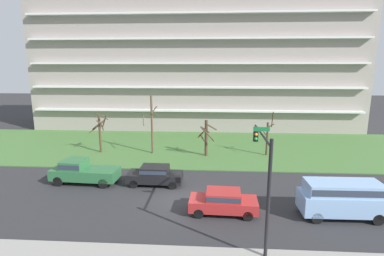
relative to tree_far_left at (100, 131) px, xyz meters
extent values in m
plane|color=#2D2D30|center=(9.86, -11.24, -2.43)|extent=(160.00, 160.00, 0.00)
cube|color=#477238|center=(9.86, 2.76, -2.39)|extent=(80.00, 16.00, 0.08)
cube|color=#9E938C|center=(9.86, 16.77, 7.36)|extent=(48.01, 12.01, 19.58)
cube|color=white|center=(9.86, 10.31, 0.83)|extent=(46.09, 0.90, 0.24)
cube|color=white|center=(9.86, 10.31, 4.09)|extent=(46.09, 0.90, 0.24)
cube|color=white|center=(9.86, 10.31, 7.36)|extent=(46.09, 0.90, 0.24)
cube|color=white|center=(9.86, 10.31, 10.62)|extent=(46.09, 0.90, 0.24)
cube|color=white|center=(9.86, 10.31, 13.88)|extent=(46.09, 0.90, 0.24)
cylinder|color=#4C3828|center=(-0.01, -0.07, -0.39)|extent=(0.24, 0.24, 4.08)
cylinder|color=#4C3828|center=(-0.35, 0.55, 0.63)|extent=(1.35, 0.80, 1.09)
cylinder|color=#4C3828|center=(0.45, 0.29, 1.09)|extent=(0.87, 1.05, 1.38)
cylinder|color=#4C3828|center=(0.49, -0.53, 1.72)|extent=(1.02, 1.12, 0.91)
cylinder|color=#4C3828|center=(0.28, -0.10, 0.54)|extent=(0.18, 0.69, 0.99)
cylinder|color=#4C3828|center=(-0.59, 0.63, 0.31)|extent=(1.52, 1.28, 1.23)
cylinder|color=#4C3828|center=(0.17, -0.36, 0.91)|extent=(0.70, 0.50, 0.83)
cylinder|color=brown|center=(5.79, -0.06, 0.75)|extent=(0.23, 0.23, 6.37)
cylinder|color=brown|center=(6.14, -0.13, 2.00)|extent=(0.26, 0.77, 0.52)
cylinder|color=brown|center=(5.94, 0.33, 2.30)|extent=(0.88, 0.43, 1.02)
cylinder|color=brown|center=(4.92, -0.27, 1.35)|extent=(0.52, 1.81, 0.94)
cylinder|color=#4C3828|center=(11.66, -0.65, -0.47)|extent=(0.33, 0.33, 3.92)
cylinder|color=#4C3828|center=(11.57, -1.07, 0.53)|extent=(0.96, 0.34, 0.69)
cylinder|color=#4C3828|center=(12.18, -1.17, 0.88)|extent=(1.20, 1.19, 0.95)
cylinder|color=#4C3828|center=(11.26, -0.91, -0.36)|extent=(0.68, 0.94, 0.71)
cylinder|color=#4C3828|center=(11.79, -1.35, 0.15)|extent=(1.53, 0.43, 1.67)
cylinder|color=#4C3828|center=(11.24, -0.23, 0.02)|extent=(1.00, 0.99, 0.90)
cylinder|color=#4C3828|center=(18.12, -0.05, -0.62)|extent=(0.22, 0.22, 3.64)
cylinder|color=#4C3828|center=(18.27, 0.54, 0.56)|extent=(1.25, 0.42, 0.89)
cylinder|color=#4C3828|center=(18.55, -0.09, 1.51)|extent=(0.19, 0.96, 1.79)
cylinder|color=#4C3828|center=(17.64, -0.27, 0.28)|extent=(0.56, 1.05, 0.60)
cube|color=#2D6B3D|center=(1.90, -8.74, -1.61)|extent=(5.50, 2.29, 0.85)
cube|color=#2D6B3D|center=(1.00, -8.69, -0.83)|extent=(1.90, 1.93, 0.70)
cube|color=#2D3847|center=(1.00, -8.69, -0.83)|extent=(1.86, 1.97, 0.38)
cylinder|color=black|center=(-0.03, -9.52, -2.03)|extent=(0.81, 0.26, 0.80)
cylinder|color=black|center=(0.06, -7.75, -2.03)|extent=(0.81, 0.26, 0.80)
cylinder|color=black|center=(3.74, -9.73, -2.03)|extent=(0.81, 0.26, 0.80)
cylinder|color=black|center=(3.84, -7.95, -2.03)|extent=(0.81, 0.26, 0.80)
cube|color=#B22828|center=(12.99, -13.24, -1.76)|extent=(4.47, 1.97, 0.70)
cube|color=#B22828|center=(12.99, -13.24, -1.14)|extent=(2.26, 1.74, 0.55)
cube|color=#2D3847|center=(12.99, -13.24, -1.14)|extent=(2.22, 1.78, 0.30)
cylinder|color=black|center=(14.56, -12.51, -2.11)|extent=(0.65, 0.25, 0.64)
cylinder|color=black|center=(14.50, -14.09, -2.11)|extent=(0.65, 0.25, 0.64)
cylinder|color=black|center=(11.48, -12.38, -2.11)|extent=(0.65, 0.25, 0.64)
cylinder|color=black|center=(11.42, -13.96, -2.11)|extent=(0.65, 0.25, 0.64)
cube|color=#8CB2E0|center=(20.48, -13.24, -1.45)|extent=(5.23, 2.08, 1.25)
cube|color=#8CB2E0|center=(20.48, -13.24, -0.45)|extent=(4.63, 1.91, 0.75)
cube|color=#2D3847|center=(20.48, -13.24, -0.45)|extent=(4.53, 1.95, 0.41)
cylinder|color=black|center=(22.29, -12.32, -2.07)|extent=(0.72, 0.23, 0.72)
cylinder|color=black|center=(22.31, -14.10, -2.07)|extent=(0.72, 0.23, 0.72)
cylinder|color=black|center=(18.65, -12.37, -2.07)|extent=(0.72, 0.23, 0.72)
cylinder|color=black|center=(18.67, -14.15, -2.07)|extent=(0.72, 0.23, 0.72)
cube|color=black|center=(7.67, -8.74, -1.76)|extent=(4.44, 1.89, 0.70)
cube|color=black|center=(7.67, -8.74, -1.14)|extent=(2.23, 1.70, 0.55)
cube|color=#2D3847|center=(7.67, -8.74, -1.14)|extent=(2.19, 1.74, 0.30)
cylinder|color=black|center=(6.11, -9.49, -2.11)|extent=(0.64, 0.23, 0.64)
cylinder|color=black|center=(6.14, -7.91, -2.11)|extent=(0.64, 0.23, 0.64)
cylinder|color=black|center=(9.19, -9.56, -2.11)|extent=(0.64, 0.23, 0.64)
cylinder|color=black|center=(9.22, -7.98, -2.11)|extent=(0.64, 0.23, 0.64)
cylinder|color=black|center=(14.92, -17.84, 0.67)|extent=(0.18, 0.18, 6.20)
cylinder|color=black|center=(14.92, -15.28, 3.37)|extent=(0.12, 5.12, 0.12)
cube|color=black|center=(14.92, -13.02, 2.87)|extent=(0.28, 0.28, 0.90)
sphere|color=red|center=(14.92, -13.17, 3.17)|extent=(0.20, 0.20, 0.20)
sphere|color=#F2A519|center=(14.92, -13.17, 2.89)|extent=(0.20, 0.20, 0.20)
sphere|color=green|center=(14.92, -13.17, 2.61)|extent=(0.20, 0.20, 0.20)
cube|color=#197238|center=(14.92, -15.02, 3.62)|extent=(0.90, 0.04, 0.24)
camera|label=1|loc=(12.11, -31.42, 7.07)|focal=28.07mm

